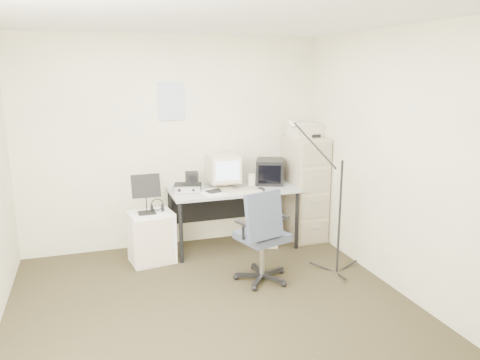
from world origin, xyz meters
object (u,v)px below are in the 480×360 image
object	(u,v)px
office_chair	(262,235)
side_cart	(152,237)
filing_cabinet	(304,188)
desk	(233,218)

from	to	relation	value
office_chair	side_cart	xyz separation A→B (m)	(-1.00, 0.83, -0.20)
filing_cabinet	side_cart	world-z (taller)	filing_cabinet
filing_cabinet	office_chair	size ratio (longest dim) A/B	1.32
office_chair	side_cart	world-z (taller)	office_chair
filing_cabinet	side_cart	distance (m)	2.00
desk	side_cart	xyz separation A→B (m)	(-1.01, -0.16, -0.08)
side_cart	office_chair	bearing A→B (deg)	-48.65
desk	office_chair	xyz separation A→B (m)	(-0.01, -1.00, 0.13)
filing_cabinet	desk	xyz separation A→B (m)	(-0.95, -0.03, -0.29)
desk	side_cart	bearing A→B (deg)	-170.77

